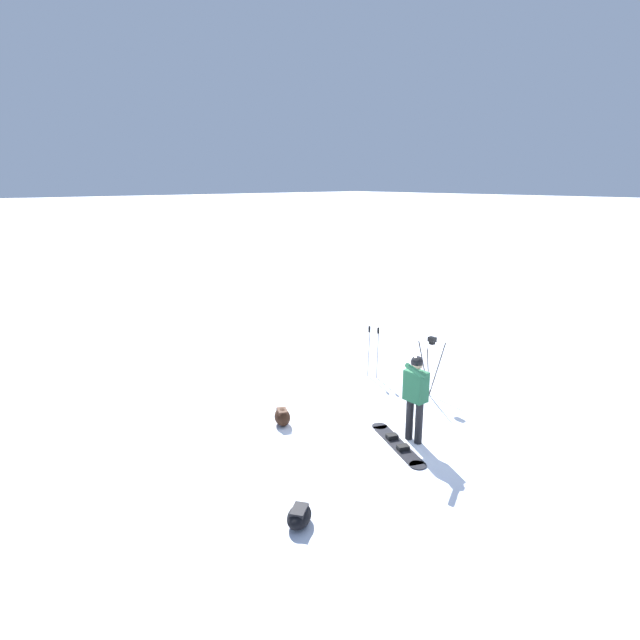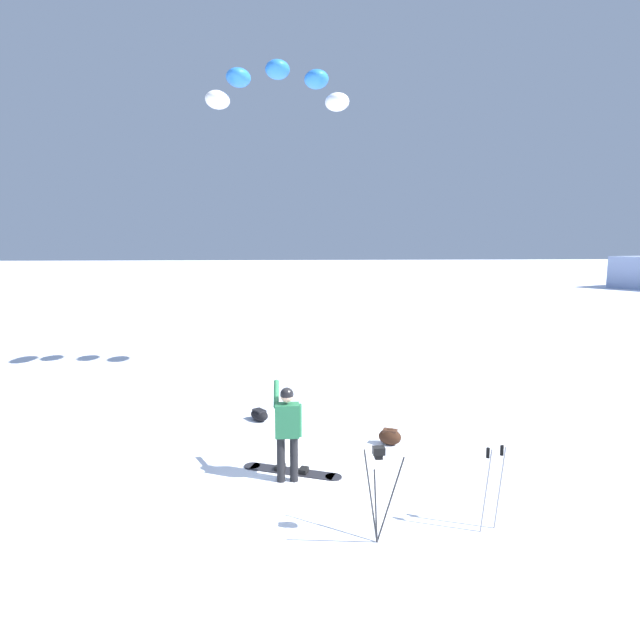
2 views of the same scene
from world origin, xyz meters
name	(u,v)px [view 1 (image 1 of 2)]	position (x,y,z in m)	size (l,w,h in m)	color
ground_plane	(384,434)	(0.00, 0.00, 0.00)	(300.00, 300.00, 0.00)	white
snowboarder	(415,390)	(0.18, -0.54, 0.99)	(0.64, 0.47, 1.66)	black
snowboard	(397,444)	(-0.15, -0.45, 0.02)	(0.89, 1.70, 0.10)	black
gear_bag_large	(299,516)	(-2.92, -1.06, 0.14)	(0.61, 0.56, 0.26)	black
camera_tripod	(431,354)	(2.13, 0.59, 0.96)	(0.68, 0.50, 1.35)	#262628
gear_bag_small	(282,416)	(-1.20, 1.57, 0.17)	(0.47, 0.54, 0.32)	black
ski_poles	(373,344)	(2.04, 2.21, 0.82)	(0.20, 0.31, 1.24)	gray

